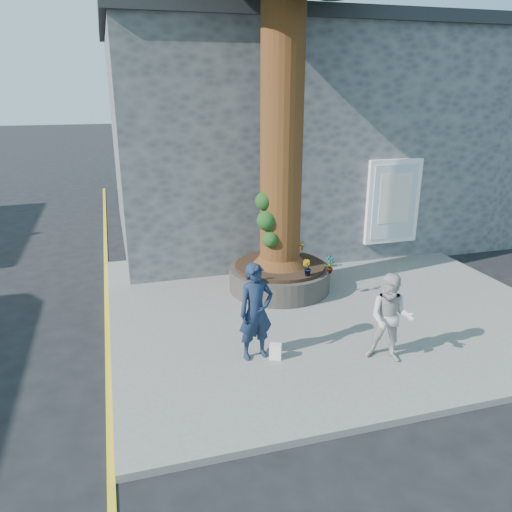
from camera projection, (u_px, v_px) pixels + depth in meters
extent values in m
plane|color=black|center=(273.00, 337.00, 9.55)|extent=(120.00, 120.00, 0.00)
cube|color=slate|center=(325.00, 304.00, 10.83)|extent=(9.00, 8.00, 0.12)
cube|color=yellow|center=(108.00, 335.00, 9.64)|extent=(0.10, 30.00, 0.01)
cube|color=#484A4D|center=(278.00, 138.00, 15.78)|extent=(10.00, 8.00, 6.00)
cube|color=black|center=(280.00, 29.00, 14.76)|extent=(10.30, 8.30, 0.30)
cube|color=white|center=(393.00, 202.00, 12.99)|extent=(1.50, 0.12, 2.20)
cube|color=silver|center=(394.00, 202.00, 12.94)|extent=(1.25, 0.04, 1.95)
cube|color=silver|center=(395.00, 199.00, 12.89)|extent=(0.90, 0.02, 1.30)
cube|color=#484A4D|center=(489.00, 132.00, 17.91)|extent=(6.00, 8.00, 6.00)
cylinder|color=black|center=(279.00, 278.00, 11.45)|extent=(2.30, 2.30, 0.52)
cylinder|color=black|center=(280.00, 266.00, 11.35)|extent=(2.04, 2.04, 0.08)
cylinder|color=#4E2913|center=(283.00, 91.00, 10.13)|extent=(0.90, 0.90, 7.50)
cone|color=#4E2913|center=(280.00, 249.00, 11.23)|extent=(1.24, 1.24, 0.70)
sphere|color=#183E14|center=(267.00, 221.00, 10.70)|extent=(0.44, 0.44, 0.44)
sphere|color=#183E14|center=(271.00, 239.00, 10.76)|extent=(0.36, 0.36, 0.36)
sphere|color=#183E14|center=(264.00, 201.00, 10.68)|extent=(0.40, 0.40, 0.40)
imported|color=#142239|center=(256.00, 312.00, 8.37)|extent=(0.67, 0.49, 1.70)
imported|color=#B7B2AF|center=(391.00, 318.00, 8.30)|extent=(0.95, 0.91, 1.55)
cube|color=white|center=(275.00, 351.00, 8.52)|extent=(0.23, 0.19, 0.28)
imported|color=gray|center=(330.00, 264.00, 10.73)|extent=(0.23, 0.17, 0.40)
imported|color=gray|center=(307.00, 268.00, 10.60)|extent=(0.27, 0.27, 0.35)
imported|color=gray|center=(254.00, 274.00, 10.29)|extent=(0.20, 0.20, 0.30)
imported|color=gray|center=(301.00, 244.00, 12.30)|extent=(0.25, 0.27, 0.27)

